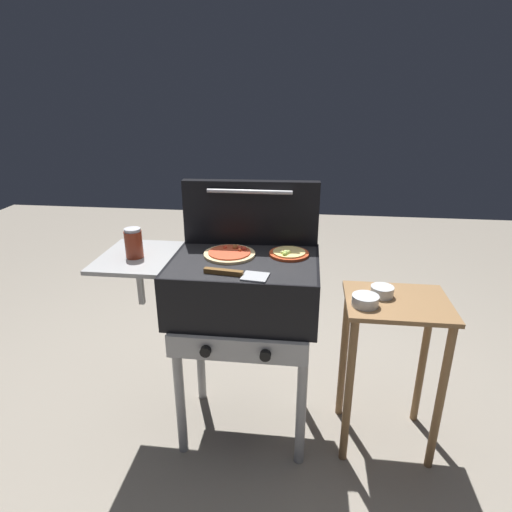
% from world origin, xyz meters
% --- Properties ---
extents(ground_plane, '(8.00, 8.00, 0.00)m').
position_xyz_m(ground_plane, '(0.00, 0.00, 0.00)').
color(ground_plane, gray).
extents(grill, '(0.96, 0.53, 0.90)m').
position_xyz_m(grill, '(-0.01, -0.00, 0.76)').
color(grill, black).
rests_on(grill, ground_plane).
extents(grill_lid_open, '(0.63, 0.09, 0.30)m').
position_xyz_m(grill_lid_open, '(0.00, 0.21, 1.05)').
color(grill_lid_open, black).
rests_on(grill_lid_open, grill).
extents(pizza_pepperoni, '(0.23, 0.23, 0.03)m').
position_xyz_m(pizza_pepperoni, '(-0.07, 0.05, 0.91)').
color(pizza_pepperoni, beige).
rests_on(pizza_pepperoni, grill).
extents(pizza_cheese, '(0.18, 0.18, 0.04)m').
position_xyz_m(pizza_cheese, '(0.19, 0.08, 0.91)').
color(pizza_cheese, '#C64723').
rests_on(pizza_cheese, grill).
extents(sauce_jar, '(0.08, 0.08, 0.13)m').
position_xyz_m(sauce_jar, '(-0.48, -0.02, 0.96)').
color(sauce_jar, maroon).
rests_on(sauce_jar, grill).
extents(spatula, '(0.27, 0.10, 0.02)m').
position_xyz_m(spatula, '(-0.01, -0.17, 0.91)').
color(spatula, '#B7BABF').
rests_on(spatula, grill).
extents(prep_table, '(0.44, 0.36, 0.75)m').
position_xyz_m(prep_table, '(0.66, 0.00, 0.53)').
color(prep_table, olive).
rests_on(prep_table, ground_plane).
extents(topping_bowl_near, '(0.11, 0.11, 0.04)m').
position_xyz_m(topping_bowl_near, '(0.51, -0.06, 0.77)').
color(topping_bowl_near, silver).
rests_on(topping_bowl_near, prep_table).
extents(topping_bowl_far, '(0.10, 0.10, 0.04)m').
position_xyz_m(topping_bowl_far, '(0.60, 0.03, 0.77)').
color(topping_bowl_far, silver).
rests_on(topping_bowl_far, prep_table).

